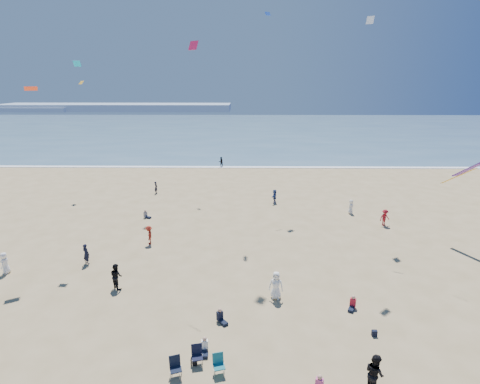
{
  "coord_description": "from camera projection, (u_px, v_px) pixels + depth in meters",
  "views": [
    {
      "loc": [
        2.3,
        -14.06,
        13.23
      ],
      "look_at": [
        2.0,
        8.0,
        6.74
      ],
      "focal_mm": 28.0,
      "sensor_mm": 36.0,
      "label": 1
    }
  ],
  "objects": [
    {
      "name": "headland_near",
      "position": [
        29.0,
        109.0,
        176.55
      ],
      "size": [
        40.0,
        14.0,
        2.0
      ],
      "primitive_type": "cube",
      "color": "#7A8EA8",
      "rests_on": "ground"
    },
    {
      "name": "surf_line",
      "position": [
        231.0,
        167.0,
        60.41
      ],
      "size": [
        220.0,
        1.2,
        0.08
      ],
      "primitive_type": "cube",
      "color": "white",
      "rests_on": "ground"
    },
    {
      "name": "standing_flyers",
      "position": [
        267.0,
        236.0,
        31.29
      ],
      "size": [
        36.26,
        47.01,
        1.93
      ],
      "color": "black",
      "rests_on": "ground"
    },
    {
      "name": "navy_bag",
      "position": [
        374.0,
        333.0,
        20.25
      ],
      "size": [
        0.28,
        0.18,
        0.34
      ],
      "primitive_type": "cube",
      "color": "black",
      "rests_on": "ground"
    },
    {
      "name": "headland_far",
      "position": [
        116.0,
        107.0,
        180.65
      ],
      "size": [
        110.0,
        20.0,
        3.2
      ],
      "primitive_type": "cube",
      "color": "#7A8EA8",
      "rests_on": "ground"
    },
    {
      "name": "seated_group",
      "position": [
        233.0,
        294.0,
        23.54
      ],
      "size": [
        17.63,
        22.92,
        0.84
      ],
      "color": "white",
      "rests_on": "ground"
    },
    {
      "name": "black_backpack",
      "position": [
        194.0,
        361.0,
        18.18
      ],
      "size": [
        0.3,
        0.22,
        0.38
      ],
      "primitive_type": "cube",
      "color": "black",
      "rests_on": "ground"
    },
    {
      "name": "chair_cluster",
      "position": [
        197.0,
        363.0,
        17.62
      ],
      "size": [
        2.75,
        1.54,
        1.0
      ],
      "color": "black",
      "rests_on": "ground"
    },
    {
      "name": "kites_aloft",
      "position": [
        364.0,
        47.0,
        25.82
      ],
      "size": [
        37.74,
        40.91,
        29.67
      ],
      "color": "white",
      "rests_on": "ground"
    },
    {
      "name": "ocean",
      "position": [
        237.0,
        130.0,
        108.37
      ],
      "size": [
        220.0,
        100.0,
        0.06
      ],
      "primitive_type": "cube",
      "color": "#476B84",
      "rests_on": "ground"
    },
    {
      "name": "ground",
      "position": [
        194.0,
        381.0,
        17.25
      ],
      "size": [
        220.0,
        220.0,
        0.0
      ],
      "primitive_type": "plane",
      "color": "tan",
      "rests_on": "ground"
    }
  ]
}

